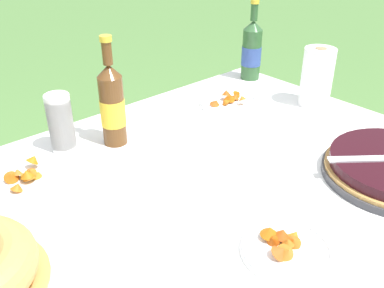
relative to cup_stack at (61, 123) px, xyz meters
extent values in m
cube|color=#A87A47|center=(0.12, -0.47, -0.11)|extent=(1.64, 1.23, 0.03)
cylinder|color=#A87A47|center=(0.87, 0.08, -0.48)|extent=(0.06, 0.06, 0.70)
cube|color=white|center=(0.12, -0.47, -0.09)|extent=(1.65, 1.24, 0.00)
cube|color=white|center=(0.12, 0.14, -0.14)|extent=(1.65, 0.00, 0.10)
cube|color=white|center=(0.94, -0.47, -0.14)|extent=(0.00, 1.24, 0.10)
cube|color=silver|center=(0.52, -0.67, -0.03)|extent=(0.16, 0.14, 0.00)
cylinder|color=white|center=(0.00, 0.00, -0.04)|extent=(0.07, 0.07, 0.09)
cylinder|color=white|center=(0.00, 0.00, -0.03)|extent=(0.07, 0.07, 0.09)
cylinder|color=white|center=(0.00, 0.00, -0.01)|extent=(0.07, 0.07, 0.09)
cylinder|color=white|center=(0.00, 0.00, 0.00)|extent=(0.07, 0.07, 0.09)
cylinder|color=white|center=(0.00, 0.00, 0.01)|extent=(0.07, 0.07, 0.09)
cylinder|color=white|center=(0.00, 0.00, 0.03)|extent=(0.07, 0.07, 0.09)
cylinder|color=white|center=(0.00, 0.00, 0.04)|extent=(0.07, 0.07, 0.09)
torus|color=white|center=(0.00, 0.00, 0.09)|extent=(0.07, 0.07, 0.01)
cylinder|color=#2D562D|center=(0.86, 0.03, 0.01)|extent=(0.08, 0.08, 0.20)
cylinder|color=#334C93|center=(0.86, 0.03, 0.01)|extent=(0.08, 0.08, 0.08)
cone|color=#2D562D|center=(0.86, 0.03, 0.13)|extent=(0.08, 0.08, 0.04)
cylinder|color=#2D562D|center=(0.86, 0.03, 0.18)|extent=(0.03, 0.03, 0.06)
cylinder|color=gold|center=(0.86, 0.03, 0.22)|extent=(0.03, 0.03, 0.02)
cylinder|color=brown|center=(0.14, -0.06, 0.02)|extent=(0.07, 0.07, 0.21)
cylinder|color=yellow|center=(0.14, -0.06, 0.01)|extent=(0.07, 0.07, 0.08)
cone|color=brown|center=(0.14, -0.06, 0.14)|extent=(0.07, 0.07, 0.04)
cylinder|color=brown|center=(0.14, -0.06, 0.19)|extent=(0.03, 0.03, 0.06)
cylinder|color=gold|center=(0.14, -0.06, 0.23)|extent=(0.03, 0.03, 0.02)
cylinder|color=white|center=(-0.15, -0.10, -0.08)|extent=(0.22, 0.22, 0.01)
torus|color=white|center=(-0.15, -0.10, -0.07)|extent=(0.22, 0.22, 0.01)
cone|color=#C7661B|center=(-0.14, -0.10, -0.05)|extent=(0.04, 0.04, 0.03)
cone|color=#CD6115|center=(-0.19, -0.08, -0.06)|extent=(0.05, 0.05, 0.04)
cone|color=orange|center=(-0.16, -0.11, -0.06)|extent=(0.04, 0.04, 0.03)
cone|color=#AE6010|center=(-0.16, -0.11, -0.05)|extent=(0.04, 0.04, 0.02)
cone|color=#CA670F|center=(-0.11, -0.05, -0.05)|extent=(0.04, 0.04, 0.04)
cone|color=#C76422|center=(-0.17, -0.08, -0.06)|extent=(0.05, 0.05, 0.03)
cone|color=#B66E0F|center=(-0.15, -0.10, -0.06)|extent=(0.06, 0.06, 0.04)
cone|color=#BB5F18|center=(-0.19, -0.13, -0.07)|extent=(0.05, 0.04, 0.04)
cone|color=#BC7721|center=(-0.13, -0.11, -0.07)|extent=(0.04, 0.04, 0.03)
cylinder|color=white|center=(0.60, -0.10, -0.08)|extent=(0.21, 0.21, 0.01)
torus|color=white|center=(0.60, -0.10, -0.07)|extent=(0.21, 0.21, 0.01)
cone|color=#B6580C|center=(0.65, -0.09, -0.06)|extent=(0.05, 0.04, 0.04)
cone|color=#B75D13|center=(0.57, -0.10, -0.06)|extent=(0.05, 0.04, 0.04)
cone|color=#C2571C|center=(0.54, -0.09, -0.06)|extent=(0.05, 0.05, 0.04)
cone|color=#D06517|center=(0.60, -0.09, -0.06)|extent=(0.04, 0.04, 0.02)
cone|color=#BC4E11|center=(0.63, -0.10, -0.06)|extent=(0.05, 0.05, 0.03)
cone|color=orange|center=(0.62, -0.14, -0.05)|extent=(0.04, 0.04, 0.03)
cone|color=#BA5C0F|center=(0.60, -0.11, -0.06)|extent=(0.05, 0.05, 0.03)
cone|color=#B14A13|center=(0.61, -0.07, -0.05)|extent=(0.05, 0.05, 0.03)
cylinder|color=white|center=(0.14, -0.71, -0.08)|extent=(0.19, 0.19, 0.01)
torus|color=white|center=(0.14, -0.71, -0.07)|extent=(0.19, 0.19, 0.01)
cone|color=#B94D15|center=(0.16, -0.68, -0.06)|extent=(0.05, 0.05, 0.02)
cone|color=#B16C18|center=(0.18, -0.70, -0.07)|extent=(0.04, 0.03, 0.03)
cone|color=#B1581E|center=(0.12, -0.71, -0.06)|extent=(0.06, 0.06, 0.04)
cone|color=#B56119|center=(0.15, -0.71, -0.06)|extent=(0.03, 0.03, 0.02)
cone|color=#B1460C|center=(0.13, -0.68, -0.06)|extent=(0.04, 0.04, 0.04)
cone|color=#BD6512|center=(0.14, -0.66, -0.06)|extent=(0.05, 0.05, 0.03)
cone|color=#D05E18|center=(0.16, -0.71, -0.06)|extent=(0.05, 0.05, 0.04)
cone|color=#C36B1E|center=(0.12, -0.72, -0.06)|extent=(0.05, 0.05, 0.05)
cylinder|color=white|center=(0.83, -0.30, 0.02)|extent=(0.11, 0.11, 0.21)
cylinder|color=#9E7A56|center=(0.83, -0.30, 0.12)|extent=(0.04, 0.04, 0.00)
camera|label=1|loc=(-0.45, -1.08, 0.55)|focal=40.00mm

